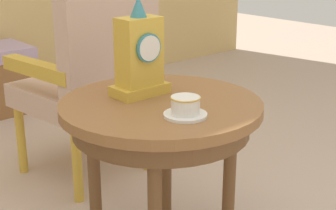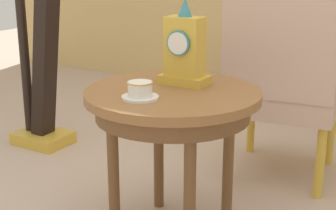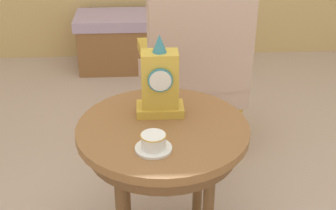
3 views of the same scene
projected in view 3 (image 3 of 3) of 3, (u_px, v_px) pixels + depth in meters
side_table at (163, 143)px, 1.86m from camera, size 0.67×0.67×0.61m
teacup_left at (153, 143)px, 1.67m from camera, size 0.13×0.13×0.06m
mantel_clock at (160, 83)px, 1.85m from camera, size 0.19×0.11×0.34m
armchair at (195, 58)px, 2.46m from camera, size 0.60×0.59×1.14m
window_bench at (143, 41)px, 3.74m from camera, size 1.05×0.40×0.44m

